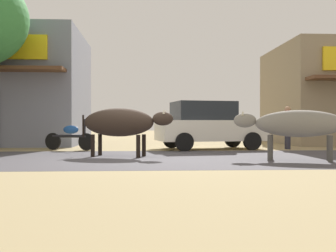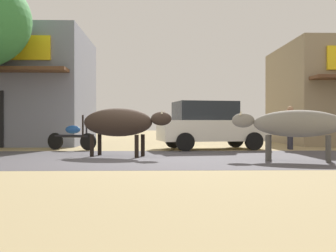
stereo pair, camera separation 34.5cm
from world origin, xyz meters
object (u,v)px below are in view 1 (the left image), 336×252
object	(u,v)px
parked_motorcycle	(70,136)
pedestrian_by_shop	(288,124)
parked_hatchback_car	(208,125)
cow_near_brown	(121,123)
cow_far_dark	(296,124)

from	to	relation	value
parked_motorcycle	pedestrian_by_shop	world-z (taller)	pedestrian_by_shop
parked_hatchback_car	pedestrian_by_shop	bearing A→B (deg)	-4.18
parked_hatchback_car	cow_near_brown	bearing A→B (deg)	-133.19
cow_near_brown	pedestrian_by_shop	distance (m)	6.26
parked_motorcycle	cow_near_brown	world-z (taller)	cow_near_brown
cow_near_brown	cow_far_dark	distance (m)	4.51
parked_hatchback_car	cow_near_brown	xyz separation A→B (m)	(-2.84, -3.03, 0.07)
pedestrian_by_shop	cow_near_brown	bearing A→B (deg)	-153.12
cow_far_dark	pedestrian_by_shop	bearing A→B (deg)	72.96
cow_near_brown	cow_far_dark	xyz separation A→B (m)	(4.28, -1.42, -0.03)
parked_hatchback_car	pedestrian_by_shop	xyz separation A→B (m)	(2.74, -0.20, 0.03)
parked_hatchback_car	cow_far_dark	size ratio (longest dim) A/B	1.49
cow_near_brown	cow_far_dark	bearing A→B (deg)	-18.29
parked_motorcycle	cow_far_dark	bearing A→B (deg)	-34.39
parked_motorcycle	cow_far_dark	size ratio (longest dim) A/B	0.67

